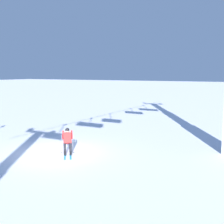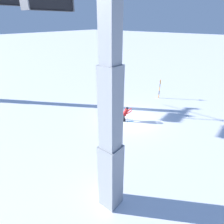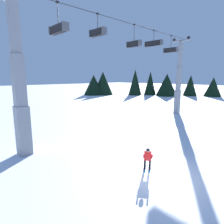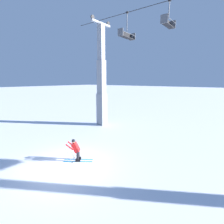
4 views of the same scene
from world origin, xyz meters
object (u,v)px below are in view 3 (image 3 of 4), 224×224
Objects in this scene: lift_tower_far at (178,83)px; chairlift_seat_farthest at (170,50)px; skier_carving_main at (148,157)px; chairlift_seat_nearest at (58,29)px; chairlift_seat_fourth at (153,43)px; chairlift_seat_second at (97,32)px; chairlift_seat_middle at (134,43)px; lift_tower_near at (20,91)px.

lift_tower_far is 4.98× the size of chairlift_seat_farthest.
chairlift_seat_nearest is at bearing 100.14° from skier_carving_main.
chairlift_seat_fourth is at bearing 0.00° from chairlift_seat_nearest.
chairlift_seat_second is at bearing 180.00° from lift_tower_far.
lift_tower_far is 11.42m from chairlift_seat_middle.
lift_tower_far is (22.50, -0.00, 0.07)m from lift_tower_near.
skier_carving_main is at bearing -108.14° from chairlift_seat_second.
skier_carving_main is at bearing -153.52° from chairlift_seat_farthest.
lift_tower_far is at bearing -0.00° from chairlift_seat_middle.
lift_tower_near is (-4.45, 7.57, 3.78)m from skier_carving_main.
lift_tower_near is 4.78× the size of chairlift_seat_middle.
chairlift_seat_second is (3.84, 0.00, 0.33)m from chairlift_seat_nearest.
chairlift_seat_second is at bearing 0.00° from lift_tower_near.
lift_tower_far reaches higher than chairlift_seat_nearest.
lift_tower_far reaches higher than chairlift_seat_fourth.
lift_tower_near reaches higher than chairlift_seat_second.
chairlift_seat_middle is 1.02× the size of chairlift_seat_fourth.
chairlift_seat_fourth is at bearing 180.00° from lift_tower_far.
skier_carving_main is at bearing -79.86° from chairlift_seat_nearest.
lift_tower_far is 19.90m from chairlift_seat_nearest.
chairlift_seat_farthest is (12.73, -0.00, -0.30)m from chairlift_seat_second.
chairlift_seat_second is (2.48, 7.57, 8.63)m from skier_carving_main.
lift_tower_far is 5.82× the size of chairlift_seat_second.
chairlift_seat_second is 0.86× the size of chairlift_seat_farthest.
skier_carving_main is 16.04m from chairlift_seat_fourth.
chairlift_seat_second is at bearing 0.00° from chairlift_seat_nearest.
chairlift_seat_second is (6.93, 0.00, 4.84)m from lift_tower_near.
lift_tower_near is at bearing 180.00° from chairlift_seat_fourth.
chairlift_seat_second is 5.04m from chairlift_seat_middle.
chairlift_seat_second is 0.82× the size of chairlift_seat_middle.
chairlift_seat_farthest is at bearing 180.00° from lift_tower_far.
lift_tower_near is 5.82× the size of chairlift_seat_second.
chairlift_seat_farthest is (16.56, -0.00, 0.03)m from chairlift_seat_nearest.
chairlift_seat_fourth is (3.66, 0.00, 0.42)m from chairlift_seat_middle.
lift_tower_near is at bearing 180.00° from chairlift_seat_farthest.
chairlift_seat_second is at bearing 180.00° from chairlift_seat_farthest.
chairlift_seat_farthest is (4.05, -0.00, -0.35)m from chairlift_seat_fourth.
chairlift_seat_nearest is 0.97× the size of chairlift_seat_middle.
lift_tower_near and lift_tower_far have the same top height.
chairlift_seat_nearest is at bearing 0.00° from lift_tower_near.
skier_carving_main is at bearing -145.83° from chairlift_seat_fourth.
lift_tower_far is 8.41m from chairlift_seat_fourth.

